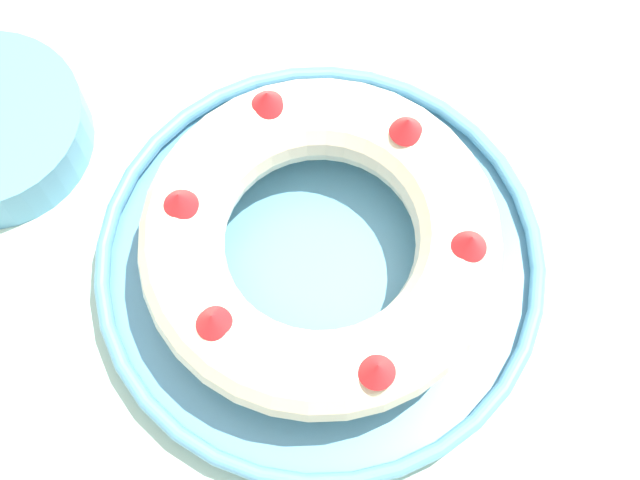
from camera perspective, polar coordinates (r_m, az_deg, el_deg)
ground_plane at (r=1.43m, az=-0.95°, el=-12.86°), size 8.00×8.00×0.00m
dining_table at (r=0.79m, az=-1.69°, el=-4.93°), size 1.23×0.94×0.76m
serving_dish at (r=0.68m, az=0.00°, el=-1.44°), size 0.34×0.34×0.03m
bundt_cake at (r=0.64m, az=-0.00°, el=0.02°), size 0.26×0.26×0.08m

